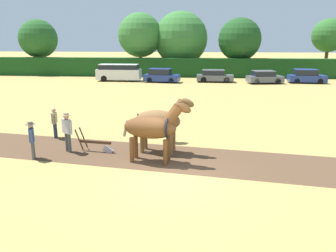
# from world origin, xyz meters

# --- Properties ---
(ground_plane) EXTENTS (240.00, 240.00, 0.00)m
(ground_plane) POSITION_xyz_m (0.00, 0.00, 0.00)
(ground_plane) COLOR #A88E4C
(plowed_furrow_strip) EXTENTS (35.30, 8.04, 0.01)m
(plowed_furrow_strip) POSITION_xyz_m (-6.12, 2.98, 0.00)
(plowed_furrow_strip) COLOR brown
(plowed_furrow_strip) RESTS_ON ground
(hedgerow) EXTENTS (76.04, 1.48, 2.47)m
(hedgerow) POSITION_xyz_m (0.00, 33.18, 1.24)
(hedgerow) COLOR #194719
(hedgerow) RESTS_ON ground
(tree_far_left) EXTENTS (5.35, 5.35, 7.63)m
(tree_far_left) POSITION_xyz_m (-21.81, 35.02, 4.94)
(tree_far_left) COLOR #4C3823
(tree_far_left) RESTS_ON ground
(tree_left) EXTENTS (6.06, 6.06, 8.47)m
(tree_left) POSITION_xyz_m (-7.32, 35.54, 5.43)
(tree_left) COLOR #423323
(tree_left) RESTS_ON ground
(tree_center_left) EXTENTS (7.51, 7.51, 8.72)m
(tree_center_left) POSITION_xyz_m (-1.73, 36.73, 4.96)
(tree_center_left) COLOR brown
(tree_center_left) RESTS_ON ground
(tree_center) EXTENTS (5.70, 5.70, 7.71)m
(tree_center) POSITION_xyz_m (6.28, 35.19, 4.84)
(tree_center) COLOR brown
(tree_center) RESTS_ON ground
(tree_center_right) EXTENTS (4.46, 4.46, 7.62)m
(tree_center_right) POSITION_xyz_m (18.36, 36.90, 5.36)
(tree_center_right) COLOR #4C3823
(tree_center_right) RESTS_ON ground
(draft_horse_lead_left) EXTENTS (2.89, 1.23, 2.58)m
(draft_horse_lead_left) POSITION_xyz_m (-0.85, 1.64, 1.45)
(draft_horse_lead_left) COLOR brown
(draft_horse_lead_left) RESTS_ON ground
(draft_horse_lead_right) EXTENTS (2.75, 1.23, 2.56)m
(draft_horse_lead_right) POSITION_xyz_m (-0.69, 2.85, 1.45)
(draft_horse_lead_right) COLOR brown
(draft_horse_lead_right) RESTS_ON ground
(plow) EXTENTS (1.73, 0.56, 1.13)m
(plow) POSITION_xyz_m (-3.46, 2.62, 0.32)
(plow) COLOR #4C331E
(plow) RESTS_ON ground
(farmer_at_plow) EXTENTS (0.56, 0.47, 1.79)m
(farmer_at_plow) POSITION_xyz_m (-4.78, 2.49, 1.06)
(farmer_at_plow) COLOR #4C4C4C
(farmer_at_plow) RESTS_ON ground
(farmer_beside_team) EXTENTS (0.54, 0.42, 1.54)m
(farmer_beside_team) POSITION_xyz_m (-0.32, 4.33, 0.88)
(farmer_beside_team) COLOR #4C4C4C
(farmer_beside_team) RESTS_ON ground
(farmer_onlooker_left) EXTENTS (0.40, 0.58, 1.60)m
(farmer_onlooker_left) POSITION_xyz_m (-5.92, 1.52, 0.92)
(farmer_onlooker_left) COLOR #4C4C4C
(farmer_onlooker_left) RESTS_ON ground
(farmer_onlooker_right) EXTENTS (0.30, 0.62, 1.54)m
(farmer_onlooker_right) POSITION_xyz_m (-6.28, 4.54, 0.88)
(farmer_onlooker_right) COLOR #28334C
(farmer_onlooker_right) RESTS_ON ground
(parked_van) EXTENTS (5.24, 1.90, 2.00)m
(parked_van) POSITION_xyz_m (-8.65, 28.00, 1.04)
(parked_van) COLOR silver
(parked_van) RESTS_ON ground
(parked_car_left) EXTENTS (4.29, 2.24, 1.59)m
(parked_car_left) POSITION_xyz_m (-3.43, 27.24, 0.76)
(parked_car_left) COLOR navy
(parked_car_left) RESTS_ON ground
(parked_car_center_left) EXTENTS (4.27, 1.81, 1.43)m
(parked_car_center_left) POSITION_xyz_m (2.76, 28.04, 0.70)
(parked_car_center_left) COLOR #565B66
(parked_car_center_left) RESTS_ON ground
(parked_car_center) EXTENTS (4.17, 2.55, 1.44)m
(parked_car_center) POSITION_xyz_m (8.36, 27.31, 0.70)
(parked_car_center) COLOR #565B66
(parked_car_center) RESTS_ON ground
(parked_car_center_right) EXTENTS (4.13, 1.97, 1.57)m
(parked_car_center_right) POSITION_xyz_m (13.23, 28.15, 0.75)
(parked_car_center_right) COLOR navy
(parked_car_center_right) RESTS_ON ground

